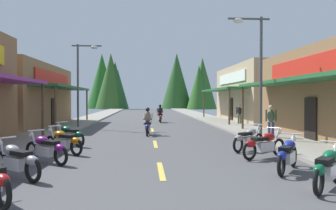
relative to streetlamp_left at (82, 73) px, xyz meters
name	(u,v)px	position (x,y,z in m)	size (l,w,h in m)	color
ground	(151,125)	(4.78, 3.51, -3.86)	(9.37, 82.00, 0.10)	#4C4C4F
sidewalk_left	(75,124)	(-1.28, 3.51, -3.75)	(2.74, 82.00, 0.12)	gray
sidewalk_right	(225,123)	(10.83, 3.51, -3.75)	(2.74, 82.00, 0.12)	gray
centerline_dashes	(150,122)	(4.78, 6.69, -3.80)	(0.16, 54.88, 0.01)	#E0C64C
storefront_left_far	(6,95)	(-6.07, 2.40, -1.50)	(8.73, 12.32, 4.61)	olive
storefront_right_far	(269,94)	(15.70, 6.76, -1.27)	(8.87, 12.58, 5.07)	tan
streetlamp_left	(82,73)	(0.00, 0.00, 0.00)	(2.02, 0.30, 5.80)	#474C51
streetlamp_right	(255,60)	(9.56, -7.65, 0.09)	(2.02, 0.30, 5.97)	#474C51
motorcycle_parked_right_0	(328,168)	(8.44, -16.06, -3.32)	(1.53, 1.64, 1.04)	black
motorcycle_parked_right_1	(288,154)	(8.31, -14.24, -3.32)	(1.33, 1.80, 1.04)	black
motorcycle_parked_right_2	(264,144)	(8.40, -12.14, -3.32)	(1.90, 1.16, 1.04)	black
motorcycle_parked_right_3	(248,138)	(8.38, -10.45, -3.32)	(1.68, 1.48, 1.04)	black
motorcycle_parked_left_1	(16,160)	(1.06, -14.61, -3.32)	(1.72, 1.43, 1.04)	black
motorcycle_parked_left_2	(46,148)	(1.21, -12.57, -3.32)	(1.73, 1.42, 1.04)	black
motorcycle_parked_left_3	(63,141)	(1.31, -10.79, -3.32)	(1.72, 1.43, 1.04)	black
motorcycle_parked_left_4	(69,135)	(1.03, -8.65, -3.32)	(1.65, 1.51, 1.04)	black
rider_cruising_lead	(148,123)	(4.46, -4.47, -3.15)	(0.60, 2.14, 1.57)	black
rider_cruising_trailing	(160,115)	(5.59, 5.54, -3.15)	(0.60, 2.14, 1.57)	black
pedestrian_browsing	(240,113)	(11.67, 2.24, -2.86)	(0.44, 0.43, 1.64)	#3F593F
pedestrian_waiting	(271,119)	(10.63, -6.97, -2.79)	(0.57, 0.31, 1.74)	#333F8C
treeline_backdrop	(143,83)	(3.82, 46.35, 1.59)	(27.13, 12.21, 11.82)	#216023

